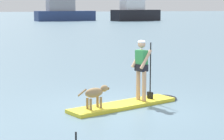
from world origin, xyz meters
The scene contains 6 objects.
ground_plane centered at (0.00, 0.00, 0.00)m, with size 400.00×400.00×0.00m, color slate.
paddleboard centered at (0.22, 0.07, 0.05)m, with size 3.66×1.87×0.10m.
person_paddler centered at (0.64, 0.22, 1.11)m, with size 0.67×0.58×1.74m.
dog centered at (-0.89, -0.31, 0.50)m, with size 0.98×0.41×0.59m.
moored_boat_starboard centered at (12.95, 69.38, 1.51)m, with size 11.47×4.53×11.96m.
moored_boat_port centered at (25.78, 65.14, 1.72)m, with size 9.99×5.33×11.55m.
Camera 1 is at (-3.95, -10.95, 2.79)m, focal length 68.30 mm.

